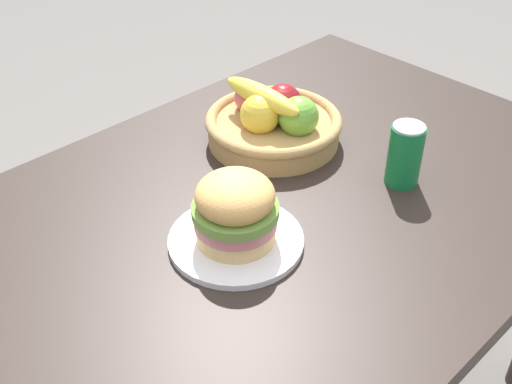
{
  "coord_description": "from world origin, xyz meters",
  "views": [
    {
      "loc": [
        -0.68,
        -0.66,
        1.48
      ],
      "look_at": [
        -0.05,
        -0.01,
        0.81
      ],
      "focal_mm": 44.68,
      "sensor_mm": 36.0,
      "label": 1
    }
  ],
  "objects": [
    {
      "name": "plate",
      "position": [
        -0.12,
        -0.03,
        0.76
      ],
      "size": [
        0.23,
        0.23,
        0.01
      ],
      "primitive_type": "cylinder",
      "color": "white",
      "rests_on": "dining_table"
    },
    {
      "name": "sandwich",
      "position": [
        -0.12,
        -0.03,
        0.82
      ],
      "size": [
        0.15,
        0.15,
        0.13
      ],
      "color": "#E5BC75",
      "rests_on": "plate"
    },
    {
      "name": "fruit_basket",
      "position": [
        0.17,
        0.16,
        0.8
      ],
      "size": [
        0.29,
        0.29,
        0.14
      ],
      "color": "tan",
      "rests_on": "dining_table"
    },
    {
      "name": "soda_can",
      "position": [
        0.24,
        -0.13,
        0.81
      ],
      "size": [
        0.07,
        0.07,
        0.13
      ],
      "color": "#147238",
      "rests_on": "dining_table"
    },
    {
      "name": "dining_table",
      "position": [
        0.0,
        0.0,
        0.65
      ],
      "size": [
        1.4,
        0.9,
        0.75
      ],
      "color": "#2D231E",
      "rests_on": "ground_plane"
    }
  ]
}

